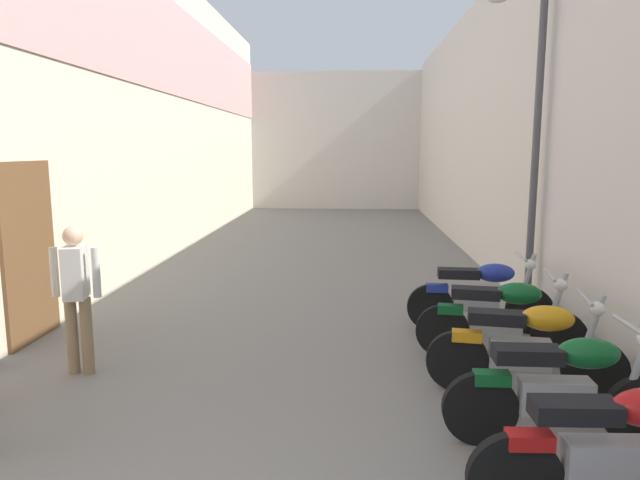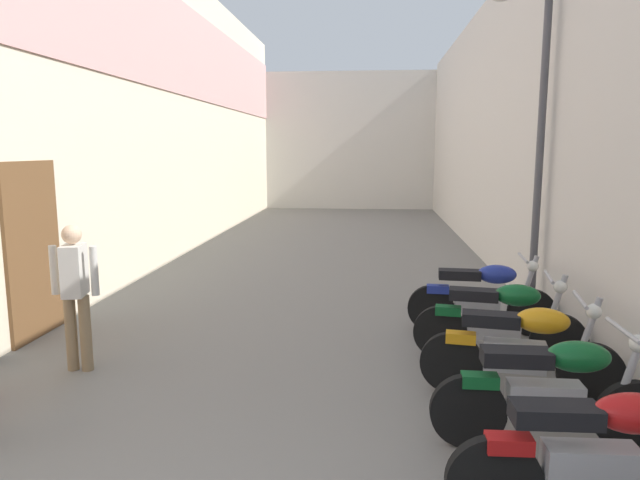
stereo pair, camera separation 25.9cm
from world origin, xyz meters
name	(u,v)px [view 2 (the right image)]	position (x,y,z in m)	size (l,w,h in m)	color
ground_plane	(318,284)	(0.00, 8.73, 0.00)	(37.46, 37.46, 0.00)	slate
building_left	(160,109)	(-3.47, 10.67, 3.16)	(0.45, 21.46, 6.27)	beige
building_right	(503,129)	(3.47, 10.73, 2.74)	(0.45, 21.46, 5.47)	beige
building_far_end	(350,141)	(0.00, 22.46, 2.64)	(9.55, 2.00, 5.29)	beige
motorcycle_second	(601,455)	(2.33, 2.37, 0.50)	(1.85, 0.58, 1.04)	black
motorcycle_third	(553,390)	(2.33, 3.32, 0.50)	(1.85, 0.58, 1.04)	black
motorcycle_fourth	(522,348)	(2.33, 4.27, 0.50)	(1.84, 0.58, 1.04)	black
motorcycle_fifth	(500,319)	(2.33, 5.20, 0.50)	(1.84, 0.58, 1.04)	black
motorcycle_sixth	(482,295)	(2.33, 6.23, 0.50)	(1.85, 0.58, 1.04)	black
pedestrian_further_down	(75,287)	(-2.17, 4.58, 0.92)	(0.52, 0.38, 1.57)	#8C7251
street_lamp	(534,131)	(3.03, 6.88, 2.58)	(0.79, 0.18, 4.38)	#47474C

